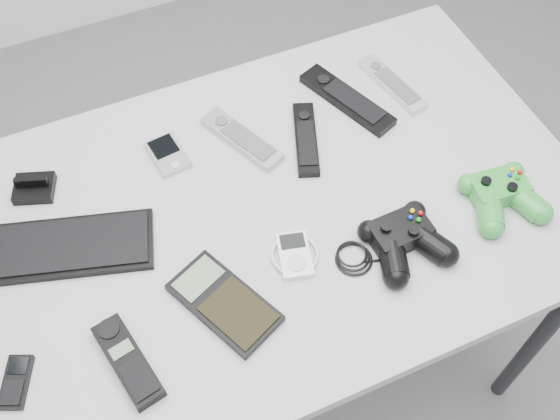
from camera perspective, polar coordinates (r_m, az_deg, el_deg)
name	(u,v)px	position (r m, az deg, el deg)	size (l,w,h in m)	color
floor	(295,385)	(1.93, 1.27, -15.02)	(3.50, 3.50, 0.00)	slate
desk	(275,226)	(1.30, -0.46, -1.42)	(1.19, 0.77, 0.80)	#A9A8AB
pda_keyboard	(71,246)	(1.25, -17.75, -3.03)	(0.30, 0.13, 0.02)	black
dock_bracket	(33,185)	(1.34, -20.73, 2.05)	(0.07, 0.07, 0.04)	black
pda	(168,154)	(1.33, -9.74, 4.79)	(0.06, 0.10, 0.02)	#A3A3AA
remote_silver_a	(242,138)	(1.34, -3.37, 6.26)	(0.05, 0.19, 0.02)	#A3A3AA
remote_black_a	(306,139)	(1.34, 2.27, 6.24)	(0.04, 0.19, 0.02)	black
remote_black_b	(347,99)	(1.42, 5.86, 9.60)	(0.05, 0.23, 0.02)	black
remote_silver_b	(392,83)	(1.46, 9.71, 10.82)	(0.04, 0.19, 0.02)	silver
mobile_phone	(16,382)	(1.16, -22.02, -13.70)	(0.04, 0.09, 0.02)	black
cordless_handset	(128,361)	(1.12, -13.12, -12.69)	(0.05, 0.16, 0.03)	black
calculator	(224,302)	(1.14, -4.89, -8.01)	(0.10, 0.19, 0.02)	black
mp3_player	(295,255)	(1.18, 1.29, -3.92)	(0.09, 0.09, 0.02)	white
controller_black	(404,238)	(1.20, 10.78, -2.42)	(0.26, 0.16, 0.05)	black
controller_green	(502,194)	(1.30, 18.77, 1.36)	(0.15, 0.16, 0.05)	#24862A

